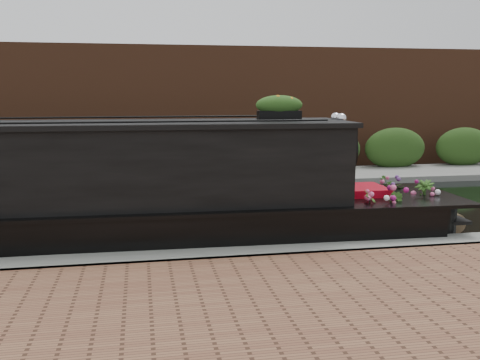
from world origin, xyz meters
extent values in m
plane|color=black|center=(0.00, 0.00, 0.00)|extent=(80.00, 80.00, 0.00)
cube|color=gray|center=(0.00, -3.30, 0.00)|extent=(40.00, 0.60, 0.50)
cube|color=slate|center=(0.00, 4.20, 0.00)|extent=(40.00, 2.40, 0.34)
cube|color=#244115|center=(0.00, 5.10, 0.00)|extent=(40.00, 1.10, 2.80)
cube|color=#5A311E|center=(0.00, 7.20, 0.00)|extent=(40.00, 1.00, 8.00)
cube|color=black|center=(-2.53, -2.03, 1.35)|extent=(8.75, 1.90, 1.28)
cube|color=black|center=(-2.53, -2.03, 2.02)|extent=(8.89, 2.05, 0.08)
cube|color=#BA071A|center=(1.85, -2.03, 1.35)|extent=(0.10, 1.66, 1.28)
cube|color=black|center=(0.59, -2.88, 1.42)|extent=(0.85, 0.05, 0.52)
cube|color=#BA071A|center=(2.34, -2.03, 0.66)|extent=(0.78, 0.87, 0.47)
sphere|color=white|center=(1.86, -2.17, 2.09)|extent=(0.17, 0.17, 0.17)
sphere|color=white|center=(1.86, -1.90, 2.09)|extent=(0.17, 0.17, 0.17)
cube|color=black|center=(0.83, -2.03, 2.14)|extent=(0.72, 0.26, 0.16)
ellipsoid|color=orange|center=(0.83, -2.03, 2.33)|extent=(0.78, 0.26, 0.23)
imported|color=#2D561C|center=(2.16, -2.76, 0.70)|extent=(0.33, 0.35, 0.55)
imported|color=#2D561C|center=(2.64, -2.73, 0.67)|extent=(0.33, 0.34, 0.48)
imported|color=#2D561C|center=(3.13, -1.57, 0.70)|extent=(0.65, 0.64, 0.55)
imported|color=#2D561C|center=(3.36, -2.29, 0.72)|extent=(0.47, 0.47, 0.59)
imported|color=#2D561C|center=(2.29, -1.36, 0.75)|extent=(0.33, 0.40, 0.64)
cylinder|color=brown|center=(4.11, -2.03, 0.18)|extent=(0.36, 0.32, 0.36)
camera|label=1|loc=(-1.45, -10.65, 2.53)|focal=40.00mm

